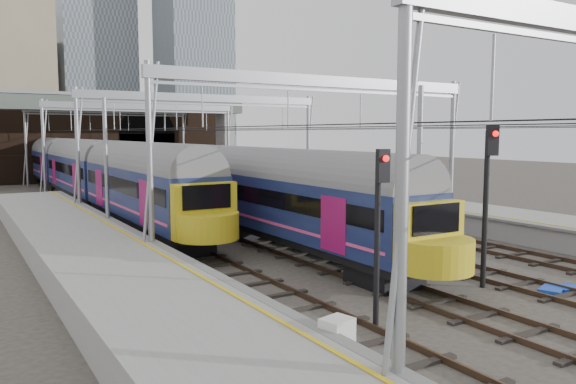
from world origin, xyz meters
TOP-DOWN VIEW (x-y plane):
  - ground at (0.00, 0.00)m, footprint 160.00×160.00m
  - platform_left at (-10.18, 2.50)m, footprint 4.32×55.00m
  - tracks at (0.00, 15.00)m, footprint 14.40×80.00m
  - overhead_line at (0.00, 21.49)m, footprint 16.80×80.00m
  - retaining_wall at (1.40, 51.93)m, footprint 28.00×2.75m
  - overbridge at (0.00, 46.00)m, footprint 28.00×3.00m
  - city_skyline at (2.73, 70.48)m, footprint 37.50×27.50m
  - train_main at (-2.00, 29.90)m, footprint 2.66×61.43m
  - train_second at (-6.00, 32.04)m, footprint 2.81×48.66m
  - signal_near_left at (-5.04, -1.72)m, footprint 0.36×0.47m
  - signal_near_centre at (0.69, -0.53)m, footprint 0.43×0.49m
  - relay_cabinet at (-7.80, -3.63)m, footprint 0.76×0.68m
  - equip_cover_a at (2.94, -2.10)m, footprint 0.96×0.71m
  - equip_cover_b at (2.78, 3.72)m, footprint 0.89×0.78m
  - equip_cover_c at (2.31, -1.99)m, footprint 1.13×0.96m

SIDE VIEW (x-z plane):
  - ground at x=0.00m, z-range 0.00..0.00m
  - tracks at x=0.00m, z-range -0.09..0.13m
  - equip_cover_b at x=2.78m, z-range 0.00..0.09m
  - equip_cover_a at x=2.94m, z-range 0.00..0.11m
  - equip_cover_c at x=2.31m, z-range 0.00..0.11m
  - platform_left at x=-10.18m, z-range -0.01..1.11m
  - relay_cabinet at x=-7.80m, z-range 0.00..1.30m
  - train_main at x=-2.00m, z-range 0.09..4.71m
  - train_second at x=-6.00m, z-range 0.08..4.90m
  - signal_near_left at x=-5.04m, z-range 0.64..5.50m
  - signal_near_centre at x=0.69m, z-range 0.66..6.20m
  - retaining_wall at x=1.40m, z-range -0.17..8.83m
  - overhead_line at x=0.00m, z-range 2.57..10.57m
  - overbridge at x=0.00m, z-range 2.64..11.89m
  - city_skyline at x=2.73m, z-range -12.91..47.09m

